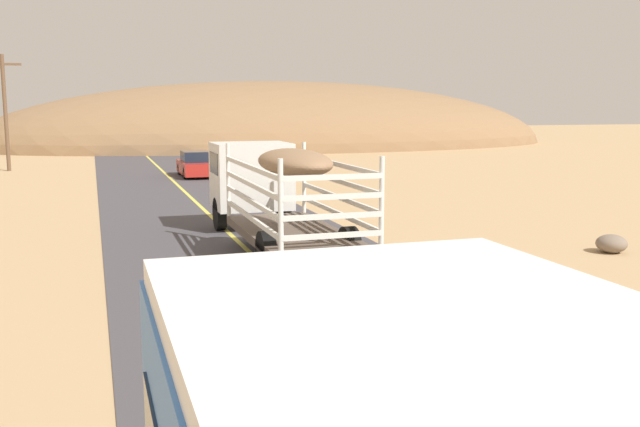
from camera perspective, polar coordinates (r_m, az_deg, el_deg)
The scene contains 5 objects.
livestock_truck at distance 22.07m, azimuth -4.32°, elevation 2.43°, with size 2.53×9.70×3.02m.
car_far at distance 42.24m, azimuth -9.86°, elevation 3.85°, with size 1.80×4.40×1.46m.
power_pole_far at distance 49.23m, azimuth -23.83°, elevation 7.66°, with size 2.20×0.24×7.24m.
boulder_mid_field at distance 22.02m, azimuth 22.24°, elevation -2.24°, with size 0.87×0.87×0.52m, color #756656.
distant_hill at distance 73.90m, azimuth -3.40°, elevation 5.48°, with size 59.20×27.90×12.96m, color olive.
Camera 1 is at (-4.14, -1.98, 4.21)m, focal length 40.10 mm.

